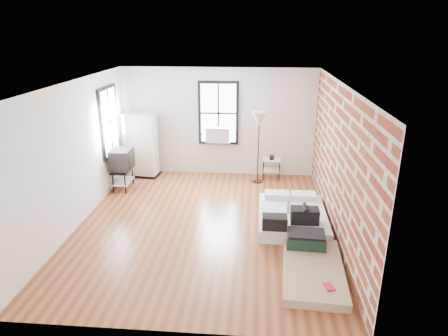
# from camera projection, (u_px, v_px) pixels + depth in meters

# --- Properties ---
(ground) EXTENTS (6.00, 6.00, 0.00)m
(ground) POSITION_uv_depth(u_px,v_px,m) (205.00, 224.00, 8.01)
(ground) COLOR brown
(ground) RESTS_ON ground
(room_shell) EXTENTS (5.02, 6.02, 2.80)m
(room_shell) POSITION_uv_depth(u_px,v_px,m) (217.00, 136.00, 7.75)
(room_shell) COLOR silver
(room_shell) RESTS_ON ground
(mattress_main) EXTENTS (1.35, 1.82, 0.58)m
(mattress_main) POSITION_uv_depth(u_px,v_px,m) (292.00, 216.00, 8.01)
(mattress_main) COLOR white
(mattress_main) RESTS_ON ground
(mattress_bare) EXTENTS (1.05, 1.85, 0.39)m
(mattress_bare) POSITION_uv_depth(u_px,v_px,m) (311.00, 262.00, 6.52)
(mattress_bare) COLOR tan
(mattress_bare) RESTS_ON ground
(wardrobe) EXTENTS (0.89, 0.57, 1.66)m
(wardrobe) POSITION_uv_depth(u_px,v_px,m) (141.00, 146.00, 10.38)
(wardrobe) COLOR black
(wardrobe) RESTS_ON ground
(side_table) EXTENTS (0.48, 0.39, 0.61)m
(side_table) POSITION_uv_depth(u_px,v_px,m) (272.00, 163.00, 10.32)
(side_table) COLOR black
(side_table) RESTS_ON ground
(floor_lamp) EXTENTS (0.39, 0.39, 1.81)m
(floor_lamp) POSITION_uv_depth(u_px,v_px,m) (259.00, 122.00, 9.69)
(floor_lamp) COLOR black
(floor_lamp) RESTS_ON ground
(tv_stand) EXTENTS (0.50, 0.71, 1.00)m
(tv_stand) POSITION_uv_depth(u_px,v_px,m) (122.00, 161.00, 9.55)
(tv_stand) COLOR black
(tv_stand) RESTS_ON ground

